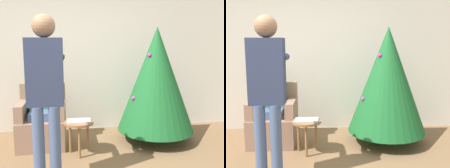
% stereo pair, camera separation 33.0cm
% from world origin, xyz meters
% --- Properties ---
extents(wall_back, '(8.00, 0.06, 2.70)m').
position_xyz_m(wall_back, '(0.00, 2.23, 1.35)').
color(wall_back, beige).
rests_on(wall_back, ground_plane).
extents(christmas_tree, '(1.17, 1.17, 1.76)m').
position_xyz_m(christmas_tree, '(1.21, 1.45, 0.97)').
color(christmas_tree, brown).
rests_on(christmas_tree, ground_plane).
extents(armchair, '(0.67, 0.69, 0.90)m').
position_xyz_m(armchair, '(-0.51, 1.55, 0.33)').
color(armchair, '#93705B').
rests_on(armchair, ground_plane).
extents(person_seated, '(0.36, 0.46, 1.24)m').
position_xyz_m(person_seated, '(-0.51, 1.53, 0.68)').
color(person_seated, '#475B84').
rests_on(person_seated, ground_plane).
extents(person_standing, '(0.39, 0.57, 1.80)m').
position_xyz_m(person_standing, '(-0.32, 0.36, 1.08)').
color(person_standing, '#475B84').
rests_on(person_standing, ground_plane).
extents(side_stool, '(0.40, 0.40, 0.46)m').
position_xyz_m(side_stool, '(0.02, 1.10, 0.38)').
color(side_stool, olive).
rests_on(side_stool, ground_plane).
extents(laptop, '(0.32, 0.22, 0.02)m').
position_xyz_m(laptop, '(0.02, 1.10, 0.47)').
color(laptop, silver).
rests_on(laptop, side_stool).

